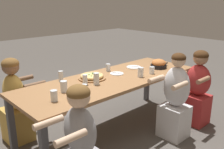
# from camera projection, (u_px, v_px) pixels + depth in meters

# --- Properties ---
(ground_plane) EXTENTS (18.00, 18.00, 0.00)m
(ground_plane) POSITION_uv_depth(u_px,v_px,m) (112.00, 130.00, 3.52)
(ground_plane) COLOR #514C47
(ground_plane) RESTS_ON ground
(dining_table) EXTENTS (2.58, 0.90, 0.78)m
(dining_table) POSITION_uv_depth(u_px,v_px,m) (112.00, 83.00, 3.32)
(dining_table) COLOR #996B42
(dining_table) RESTS_ON ground
(pizza_board_main) EXTENTS (0.36, 0.36, 0.06)m
(pizza_board_main) POSITION_uv_depth(u_px,v_px,m) (92.00, 77.00, 3.26)
(pizza_board_main) COLOR #996B42
(pizza_board_main) RESTS_ON dining_table
(skillet_bowl) EXTENTS (0.35, 0.24, 0.14)m
(skillet_bowl) POSITION_uv_depth(u_px,v_px,m) (159.00, 64.00, 3.77)
(skillet_bowl) COLOR black
(skillet_bowl) RESTS_ON dining_table
(empty_plate_a) EXTENTS (0.22, 0.22, 0.02)m
(empty_plate_a) POSITION_uv_depth(u_px,v_px,m) (134.00, 67.00, 3.80)
(empty_plate_a) COLOR white
(empty_plate_a) RESTS_ON dining_table
(empty_plate_b) EXTENTS (0.19, 0.19, 0.02)m
(empty_plate_b) POSITION_uv_depth(u_px,v_px,m) (117.00, 74.00, 3.47)
(empty_plate_b) COLOR white
(empty_plate_b) RESTS_ON dining_table
(drinking_glass_a) EXTENTS (0.08, 0.08, 0.13)m
(drinking_glass_a) POSITION_uv_depth(u_px,v_px,m) (64.00, 87.00, 2.79)
(drinking_glass_a) COLOR silver
(drinking_glass_a) RESTS_ON dining_table
(drinking_glass_b) EXTENTS (0.06, 0.06, 0.13)m
(drinking_glass_b) POSITION_uv_depth(u_px,v_px,m) (61.00, 77.00, 3.16)
(drinking_glass_b) COLOR silver
(drinking_glass_b) RESTS_ON dining_table
(drinking_glass_c) EXTENTS (0.06, 0.06, 0.13)m
(drinking_glass_c) POSITION_uv_depth(u_px,v_px,m) (85.00, 80.00, 3.03)
(drinking_glass_c) COLOR silver
(drinking_glass_c) RESTS_ON dining_table
(drinking_glass_d) EXTENTS (0.07, 0.07, 0.12)m
(drinking_glass_d) POSITION_uv_depth(u_px,v_px,m) (54.00, 96.00, 2.54)
(drinking_glass_d) COLOR silver
(drinking_glass_d) RESTS_ON dining_table
(drinking_glass_e) EXTENTS (0.06, 0.06, 0.12)m
(drinking_glass_e) POSITION_uv_depth(u_px,v_px,m) (85.00, 90.00, 2.72)
(drinking_glass_e) COLOR silver
(drinking_glass_e) RESTS_ON dining_table
(drinking_glass_f) EXTENTS (0.07, 0.07, 0.10)m
(drinking_glass_f) POSITION_uv_depth(u_px,v_px,m) (152.00, 71.00, 3.48)
(drinking_glass_f) COLOR silver
(drinking_glass_f) RESTS_ON dining_table
(drinking_glass_g) EXTENTS (0.06, 0.06, 0.11)m
(drinking_glass_g) POSITION_uv_depth(u_px,v_px,m) (108.00, 68.00, 3.60)
(drinking_glass_g) COLOR silver
(drinking_glass_g) RESTS_ON dining_table
(drinking_glass_h) EXTENTS (0.07, 0.07, 0.15)m
(drinking_glass_h) POSITION_uv_depth(u_px,v_px,m) (96.00, 79.00, 3.03)
(drinking_glass_h) COLOR silver
(drinking_glass_h) RESTS_ON dining_table
(drinking_glass_i) EXTENTS (0.08, 0.08, 0.13)m
(drinking_glass_i) POSITION_uv_depth(u_px,v_px,m) (141.00, 73.00, 3.33)
(drinking_glass_i) COLOR silver
(drinking_glass_i) RESTS_ON dining_table
(diner_near_right) EXTENTS (0.51, 0.40, 1.10)m
(diner_near_right) POSITION_uv_depth(u_px,v_px,m) (197.00, 90.00, 3.60)
(diner_near_right) COLOR #B22D2D
(diner_near_right) RESTS_ON ground
(diner_near_midright) EXTENTS (0.51, 0.40, 1.15)m
(diner_near_midright) POSITION_uv_depth(u_px,v_px,m) (175.00, 100.00, 3.23)
(diner_near_midright) COLOR silver
(diner_near_midright) RESTS_ON ground
(diner_near_left) EXTENTS (0.51, 0.40, 1.10)m
(diner_near_left) POSITION_uv_depth(u_px,v_px,m) (80.00, 147.00, 2.24)
(diner_near_left) COLOR #99999E
(diner_near_left) RESTS_ON ground
(diner_far_left) EXTENTS (0.51, 0.40, 1.10)m
(diner_far_left) POSITION_uv_depth(u_px,v_px,m) (15.00, 103.00, 3.15)
(diner_far_left) COLOR gold
(diner_far_left) RESTS_ON ground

